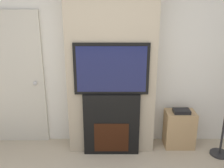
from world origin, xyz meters
TOP-DOWN VIEW (x-y plane):
  - wall_back at (0.00, 2.03)m, footprint 6.00×0.06m
  - chimney_breast at (0.00, 1.82)m, footprint 1.21×0.36m
  - fireplace at (0.00, 1.63)m, footprint 0.78×0.15m
  - television at (0.00, 1.63)m, footprint 0.99×0.07m
  - media_stand at (1.02, 1.81)m, footprint 0.43×0.30m
  - entry_door at (-1.41, 1.97)m, footprint 0.83×0.09m

SIDE VIEW (x-z plane):
  - media_stand at x=1.02m, z-range -0.02..0.59m
  - fireplace at x=0.00m, z-range 0.00..0.90m
  - entry_door at x=-1.41m, z-range 0.00..2.00m
  - television at x=0.00m, z-range 0.90..1.60m
  - wall_back at x=0.00m, z-range 0.00..2.70m
  - chimney_breast at x=0.00m, z-range 0.00..2.70m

